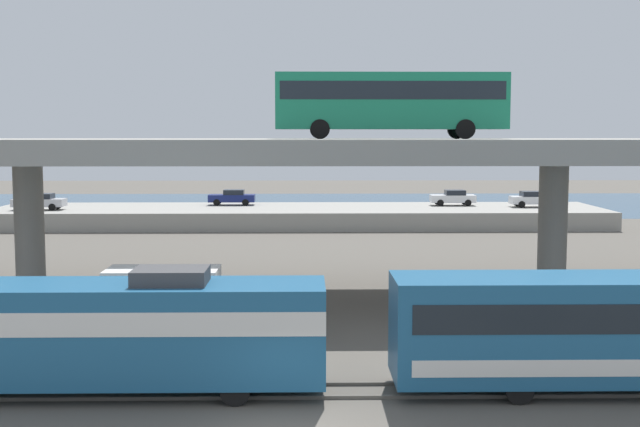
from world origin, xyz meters
TOP-DOWN VIEW (x-y plane):
  - rail_strip_near at (0.00, 3.28)m, footprint 110.00×0.12m
  - rail_strip_far at (0.00, 4.72)m, footprint 110.00×0.12m
  - train_locomotive at (-7.10, 4.00)m, footprint 16.35×3.04m
  - highway_overpass at (0.00, 20.00)m, footprint 96.00×12.43m
  - transit_bus_on_overpass at (5.13, 20.84)m, footprint 12.00×2.68m
  - service_truck_west at (-4.33, 11.01)m, footprint 6.80×2.46m
  - pier_parking_lot at (0.00, 55.00)m, footprint 56.86×11.97m
  - parked_car_0 at (22.23, 55.01)m, footprint 4.36×1.92m
  - parked_car_1 at (-6.45, 57.75)m, footprint 4.47×1.95m
  - parked_car_2 at (14.96, 56.87)m, footprint 4.28×1.88m
  - parked_car_3 at (-23.55, 52.86)m, footprint 4.63×1.91m
  - harbor_water at (0.00, 78.00)m, footprint 140.00×36.00m

SIDE VIEW (x-z plane):
  - harbor_water at x=0.00m, z-range 0.00..0.01m
  - rail_strip_near at x=0.00m, z-range 0.00..0.12m
  - rail_strip_far at x=0.00m, z-range 0.00..0.12m
  - pier_parking_lot at x=0.00m, z-range 0.00..1.66m
  - service_truck_west at x=-4.33m, z-range 0.12..3.16m
  - train_locomotive at x=-7.10m, z-range 0.10..4.28m
  - parked_car_2 at x=14.96m, z-range 1.68..3.18m
  - parked_car_0 at x=22.23m, z-range 1.68..3.18m
  - parked_car_1 at x=-6.45m, z-range 1.68..3.18m
  - parked_car_3 at x=-23.55m, z-range 1.68..3.18m
  - highway_overpass at x=0.00m, z-range 3.38..11.68m
  - transit_bus_on_overpass at x=5.13m, z-range 8.66..12.06m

